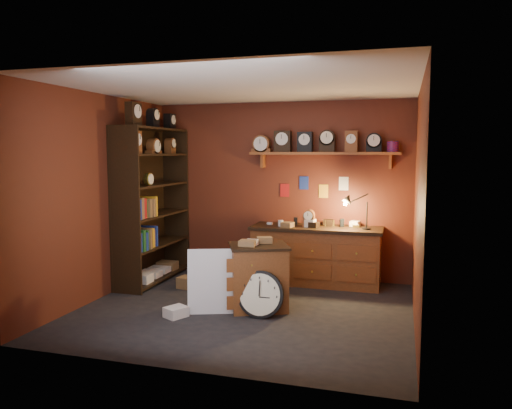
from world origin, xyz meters
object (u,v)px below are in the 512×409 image
(shelving_unit, at_px, (151,198))
(workbench, at_px, (316,252))
(low_cabinet, at_px, (259,274))
(big_round_clock, at_px, (260,294))

(shelving_unit, xyz_separation_m, workbench, (2.43, 0.49, -0.78))
(workbench, relative_size, low_cabinet, 2.13)
(shelving_unit, distance_m, big_round_clock, 2.57)
(low_cabinet, bearing_deg, shelving_unit, 131.79)
(workbench, xyz_separation_m, big_round_clock, (-0.37, -1.69, -0.20))
(shelving_unit, bearing_deg, workbench, 11.52)
(shelving_unit, xyz_separation_m, low_cabinet, (1.94, -0.89, -0.82))
(workbench, bearing_deg, big_round_clock, -102.42)
(big_round_clock, bearing_deg, workbench, 77.58)
(workbench, distance_m, big_round_clock, 1.74)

